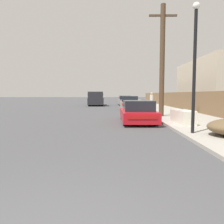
# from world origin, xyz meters

# --- Properties ---
(sidewalk_curb) EXTENTS (4.20, 63.00, 0.12)m
(sidewalk_curb) POSITION_xyz_m (5.30, 23.50, 0.06)
(sidewalk_curb) COLOR #9E998E
(sidewalk_curb) RESTS_ON ground
(discarded_fridge) EXTENTS (0.84, 1.80, 0.71)m
(discarded_fridge) POSITION_xyz_m (4.04, 8.96, 0.46)
(discarded_fridge) COLOR silver
(discarded_fridge) RESTS_ON sidewalk_curb
(parked_sports_car_red) EXTENTS (1.83, 4.38, 1.23)m
(parked_sports_car_red) POSITION_xyz_m (1.95, 10.37, 0.56)
(parked_sports_car_red) COLOR red
(parked_sports_car_red) RESTS_ON ground
(car_parked_mid) EXTENTS (2.05, 4.18, 1.37)m
(car_parked_mid) POSITION_xyz_m (2.22, 20.47, 0.64)
(car_parked_mid) COLOR gray
(car_parked_mid) RESTS_ON ground
(car_parked_far) EXTENTS (2.01, 4.38, 1.34)m
(car_parked_far) POSITION_xyz_m (2.19, 29.74, 0.63)
(car_parked_far) COLOR gray
(car_parked_far) RESTS_ON ground
(pickup_truck) EXTENTS (2.21, 5.54, 1.89)m
(pickup_truck) POSITION_xyz_m (-1.81, 27.86, 0.94)
(pickup_truck) COLOR #232328
(pickup_truck) RESTS_ON ground
(utility_pole) EXTENTS (1.80, 0.32, 7.24)m
(utility_pole) POSITION_xyz_m (3.78, 12.72, 3.83)
(utility_pole) COLOR #4C3826
(utility_pole) RESTS_ON sidewalk_curb
(street_lamp) EXTENTS (0.26, 0.26, 4.77)m
(street_lamp) POSITION_xyz_m (3.60, 6.36, 2.88)
(street_lamp) COLOR black
(street_lamp) RESTS_ON sidewalk_curb
(wooden_fence) EXTENTS (0.08, 43.55, 1.65)m
(wooden_fence) POSITION_xyz_m (7.25, 22.07, 0.95)
(wooden_fence) COLOR brown
(wooden_fence) RESTS_ON sidewalk_curb
(building_right_house) EXTENTS (6.00, 12.23, 5.45)m
(building_right_house) POSITION_xyz_m (12.67, 23.80, 2.73)
(building_right_house) COLOR beige
(building_right_house) RESTS_ON ground
(pedestrian) EXTENTS (0.34, 0.34, 1.64)m
(pedestrian) POSITION_xyz_m (4.62, 21.37, 0.96)
(pedestrian) COLOR #282D42
(pedestrian) RESTS_ON sidewalk_curb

